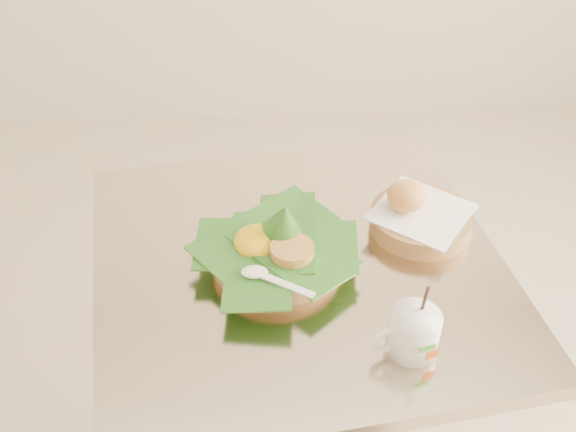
{
  "coord_description": "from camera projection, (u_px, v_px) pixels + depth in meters",
  "views": [
    {
      "loc": [
        0.02,
        -0.91,
        1.59
      ],
      "look_at": [
        0.08,
        0.06,
        0.82
      ],
      "focal_mm": 45.0,
      "sensor_mm": 36.0,
      "label": 1
    }
  ],
  "objects": [
    {
      "name": "rice_basket",
      "position": [
        276.0,
        246.0,
        1.23
      ],
      "size": [
        0.28,
        0.28,
        0.14
      ],
      "rotation": [
        0.0,
        0.0,
        -0.27
      ],
      "color": "#AB8049",
      "rests_on": "cafe_table"
    },
    {
      "name": "bread_basket",
      "position": [
        418.0,
        216.0,
        1.31
      ],
      "size": [
        0.22,
        0.22,
        0.1
      ],
      "rotation": [
        0.0,
        0.0,
        0.14
      ],
      "color": "#AB8049",
      "rests_on": "cafe_table"
    },
    {
      "name": "coffee_mug",
      "position": [
        412.0,
        332.0,
        1.07
      ],
      "size": [
        0.11,
        0.08,
        0.14
      ],
      "rotation": [
        0.0,
        0.0,
        0.31
      ],
      "color": "white",
      "rests_on": "cafe_table"
    },
    {
      "name": "cafe_table",
      "position": [
        298.0,
        346.0,
        1.39
      ],
      "size": [
        0.8,
        0.8,
        0.75
      ],
      "rotation": [
        0.0,
        0.0,
        0.15
      ],
      "color": "gray",
      "rests_on": "floor"
    }
  ]
}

